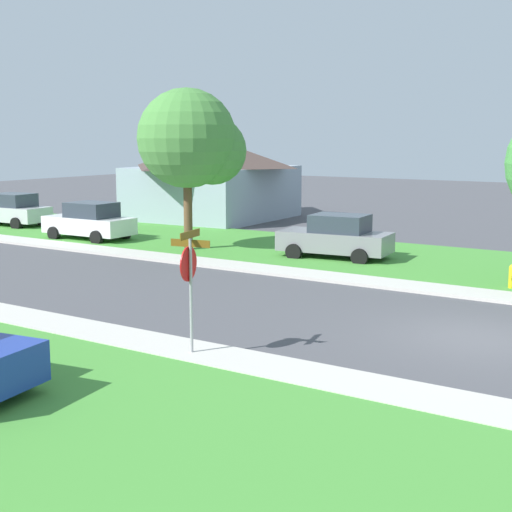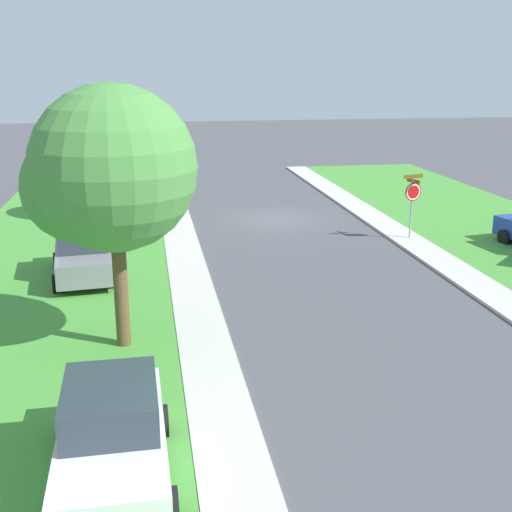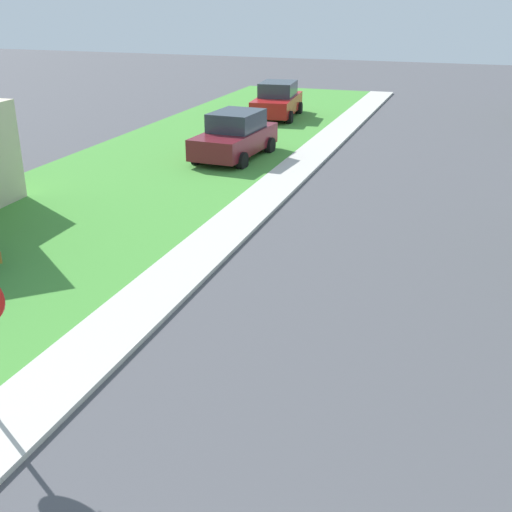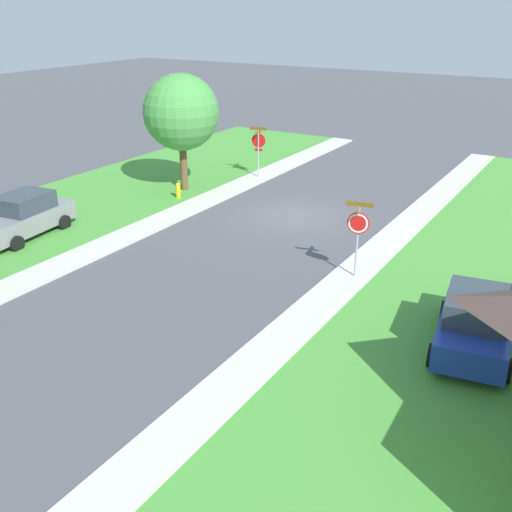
{
  "view_description": "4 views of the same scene",
  "coord_description": "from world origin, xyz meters",
  "px_view_note": "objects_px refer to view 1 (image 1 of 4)",
  "views": [
    {
      "loc": [
        -17.0,
        -4.73,
        4.77
      ],
      "look_at": [
        0.12,
        6.37,
        1.4
      ],
      "focal_mm": 51.33,
      "sensor_mm": 36.0,
      "label": 1
    },
    {
      "loc": [
        6.01,
        30.08,
        6.99
      ],
      "look_at": [
        2.78,
        10.99,
        1.4
      ],
      "focal_mm": 45.91,
      "sensor_mm": 36.0,
      "label": 2
    },
    {
      "loc": [
        1.25,
        -1.3,
        5.88
      ],
      "look_at": [
        -2.31,
        9.02,
        1.4
      ],
      "focal_mm": 45.42,
      "sensor_mm": 36.0,
      "label": 3
    },
    {
      "loc": [
        -11.81,
        23.07,
        8.9
      ],
      "look_at": [
        -2.59,
        7.74,
        1.4
      ],
      "focal_mm": 42.83,
      "sensor_mm": 36.0,
      "label": 4
    }
  ],
  "objects_px": {
    "car_silver_kerbside_mid": "(11,210)",
    "fire_hydrant": "(512,277)",
    "car_grey_behind_trees": "(336,237)",
    "house_right_setback": "(213,177)",
    "tree_sidewalk_near": "(193,142)",
    "stop_sign_far_corner": "(190,271)",
    "car_white_across_road": "(90,221)"
  },
  "relations": [
    {
      "from": "car_white_across_road",
      "to": "stop_sign_far_corner",
      "type": "bearing_deg",
      "value": -127.9
    },
    {
      "from": "stop_sign_far_corner",
      "to": "house_right_setback",
      "type": "xyz_separation_m",
      "value": [
        21.91,
        15.49,
        0.49
      ]
    },
    {
      "from": "car_white_across_road",
      "to": "house_right_setback",
      "type": "relative_size",
      "value": 0.46
    },
    {
      "from": "stop_sign_far_corner",
      "to": "car_white_across_road",
      "type": "distance_m",
      "value": 18.97
    },
    {
      "from": "stop_sign_far_corner",
      "to": "car_white_across_road",
      "type": "height_order",
      "value": "stop_sign_far_corner"
    },
    {
      "from": "car_white_across_road",
      "to": "tree_sidewalk_near",
      "type": "xyz_separation_m",
      "value": [
        0.21,
        -5.91,
        3.64
      ]
    },
    {
      "from": "tree_sidewalk_near",
      "to": "stop_sign_far_corner",
      "type": "bearing_deg",
      "value": -142.66
    },
    {
      "from": "car_grey_behind_trees",
      "to": "stop_sign_far_corner",
      "type": "bearing_deg",
      "value": -166.73
    },
    {
      "from": "tree_sidewalk_near",
      "to": "fire_hydrant",
      "type": "relative_size",
      "value": 8.06
    },
    {
      "from": "fire_hydrant",
      "to": "tree_sidewalk_near",
      "type": "bearing_deg",
      "value": 85.77
    },
    {
      "from": "fire_hydrant",
      "to": "car_silver_kerbside_mid",
      "type": "bearing_deg",
      "value": 85.21
    },
    {
      "from": "car_grey_behind_trees",
      "to": "car_silver_kerbside_mid",
      "type": "distance_m",
      "value": 19.1
    },
    {
      "from": "car_silver_kerbside_mid",
      "to": "fire_hydrant",
      "type": "bearing_deg",
      "value": -94.79
    },
    {
      "from": "stop_sign_far_corner",
      "to": "fire_hydrant",
      "type": "height_order",
      "value": "stop_sign_far_corner"
    },
    {
      "from": "stop_sign_far_corner",
      "to": "car_silver_kerbside_mid",
      "type": "xyz_separation_m",
      "value": [
        13.08,
        22.19,
        -1.01
      ]
    },
    {
      "from": "house_right_setback",
      "to": "tree_sidewalk_near",
      "type": "bearing_deg",
      "value": -147.36
    },
    {
      "from": "car_grey_behind_trees",
      "to": "house_right_setback",
      "type": "xyz_separation_m",
      "value": [
        8.81,
        12.4,
        1.5
      ]
    },
    {
      "from": "stop_sign_far_corner",
      "to": "house_right_setback",
      "type": "relative_size",
      "value": 0.3
    },
    {
      "from": "car_white_across_road",
      "to": "tree_sidewalk_near",
      "type": "height_order",
      "value": "tree_sidewalk_near"
    },
    {
      "from": "tree_sidewalk_near",
      "to": "car_silver_kerbside_mid",
      "type": "bearing_deg",
      "value": 84.65
    },
    {
      "from": "car_grey_behind_trees",
      "to": "car_white_across_road",
      "type": "distance_m",
      "value": 11.95
    },
    {
      "from": "car_white_across_road",
      "to": "house_right_setback",
      "type": "distance_m",
      "value": 10.4
    },
    {
      "from": "car_silver_kerbside_mid",
      "to": "car_grey_behind_trees",
      "type": "bearing_deg",
      "value": -89.93
    },
    {
      "from": "car_silver_kerbside_mid",
      "to": "tree_sidewalk_near",
      "type": "relative_size",
      "value": 0.66
    },
    {
      "from": "car_grey_behind_trees",
      "to": "car_white_across_road",
      "type": "bearing_deg",
      "value": 97.03
    },
    {
      "from": "car_silver_kerbside_mid",
      "to": "car_white_across_road",
      "type": "distance_m",
      "value": 7.38
    },
    {
      "from": "car_grey_behind_trees",
      "to": "house_right_setback",
      "type": "distance_m",
      "value": 15.29
    },
    {
      "from": "car_white_across_road",
      "to": "fire_hydrant",
      "type": "bearing_deg",
      "value": -92.3
    },
    {
      "from": "tree_sidewalk_near",
      "to": "house_right_setback",
      "type": "relative_size",
      "value": 0.72
    },
    {
      "from": "car_silver_kerbside_mid",
      "to": "car_white_across_road",
      "type": "xyz_separation_m",
      "value": [
        -1.44,
        -7.24,
        0.0
      ]
    },
    {
      "from": "car_white_across_road",
      "to": "tree_sidewalk_near",
      "type": "bearing_deg",
      "value": -87.99
    },
    {
      "from": "car_grey_behind_trees",
      "to": "tree_sidewalk_near",
      "type": "distance_m",
      "value": 7.09
    }
  ]
}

